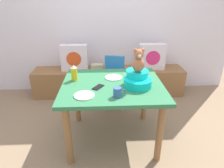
{
  "coord_description": "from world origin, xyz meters",
  "views": [
    {
      "loc": [
        -0.1,
        -1.97,
        1.63
      ],
      "look_at": [
        0.0,
        0.1,
        0.69
      ],
      "focal_mm": 31.3,
      "sensor_mm": 36.0,
      "label": 1
    }
  ],
  "objects_px": {
    "highchair": "(113,75)",
    "dinner_plate_far": "(84,95)",
    "infant_seat_teal": "(137,79)",
    "coffee_mug": "(118,92)",
    "book_stack": "(97,67)",
    "ketchup_bottle": "(74,73)",
    "cell_phone": "(98,87)",
    "pillow_floral_right": "(152,57)",
    "dinner_plate_near": "(114,77)",
    "dining_table": "(112,92)",
    "pillow_floral_left": "(74,58)",
    "teddy_bear": "(139,61)"
  },
  "relations": [
    {
      "from": "book_stack",
      "to": "coffee_mug",
      "type": "bearing_deg",
      "value": -81.03
    },
    {
      "from": "highchair",
      "to": "ketchup_bottle",
      "type": "bearing_deg",
      "value": -125.45
    },
    {
      "from": "cell_phone",
      "to": "dinner_plate_near",
      "type": "bearing_deg",
      "value": -92.83
    },
    {
      "from": "cell_phone",
      "to": "ketchup_bottle",
      "type": "bearing_deg",
      "value": -5.03
    },
    {
      "from": "coffee_mug",
      "to": "cell_phone",
      "type": "height_order",
      "value": "coffee_mug"
    },
    {
      "from": "book_stack",
      "to": "ketchup_bottle",
      "type": "xyz_separation_m",
      "value": [
        -0.22,
        -1.11,
        0.32
      ]
    },
    {
      "from": "book_stack",
      "to": "cell_phone",
      "type": "xyz_separation_m",
      "value": [
        0.05,
        -1.32,
        0.24
      ]
    },
    {
      "from": "dining_table",
      "to": "cell_phone",
      "type": "bearing_deg",
      "value": -149.83
    },
    {
      "from": "pillow_floral_left",
      "to": "teddy_bear",
      "type": "bearing_deg",
      "value": -56.43
    },
    {
      "from": "infant_seat_teal",
      "to": "cell_phone",
      "type": "height_order",
      "value": "infant_seat_teal"
    },
    {
      "from": "dinner_plate_far",
      "to": "book_stack",
      "type": "bearing_deg",
      "value": 86.96
    },
    {
      "from": "pillow_floral_left",
      "to": "highchair",
      "type": "relative_size",
      "value": 0.56
    },
    {
      "from": "pillow_floral_left",
      "to": "pillow_floral_right",
      "type": "relative_size",
      "value": 1.0
    },
    {
      "from": "infant_seat_teal",
      "to": "teddy_bear",
      "type": "height_order",
      "value": "teddy_bear"
    },
    {
      "from": "teddy_bear",
      "to": "coffee_mug",
      "type": "bearing_deg",
      "value": -133.58
    },
    {
      "from": "highchair",
      "to": "teddy_bear",
      "type": "distance_m",
      "value": 1.01
    },
    {
      "from": "book_stack",
      "to": "teddy_bear",
      "type": "xyz_separation_m",
      "value": [
        0.47,
        -1.29,
        0.51
      ]
    },
    {
      "from": "pillow_floral_right",
      "to": "coffee_mug",
      "type": "bearing_deg",
      "value": -114.83
    },
    {
      "from": "dining_table",
      "to": "cell_phone",
      "type": "relative_size",
      "value": 7.7
    },
    {
      "from": "highchair",
      "to": "teddy_bear",
      "type": "height_order",
      "value": "teddy_bear"
    },
    {
      "from": "infant_seat_teal",
      "to": "dinner_plate_far",
      "type": "xyz_separation_m",
      "value": [
        -0.55,
        -0.22,
        -0.07
      ]
    },
    {
      "from": "pillow_floral_right",
      "to": "coffee_mug",
      "type": "xyz_separation_m",
      "value": [
        -0.7,
        -1.51,
        0.11
      ]
    },
    {
      "from": "dining_table",
      "to": "infant_seat_teal",
      "type": "distance_m",
      "value": 0.33
    },
    {
      "from": "dining_table",
      "to": "highchair",
      "type": "relative_size",
      "value": 1.4
    },
    {
      "from": "pillow_floral_left",
      "to": "teddy_bear",
      "type": "xyz_separation_m",
      "value": [
        0.84,
        -1.27,
        0.34
      ]
    },
    {
      "from": "coffee_mug",
      "to": "dinner_plate_far",
      "type": "relative_size",
      "value": 0.6
    },
    {
      "from": "highchair",
      "to": "ketchup_bottle",
      "type": "xyz_separation_m",
      "value": [
        -0.48,
        -0.67,
        0.31
      ]
    },
    {
      "from": "cell_phone",
      "to": "pillow_floral_left",
      "type": "bearing_deg",
      "value": -39.68
    },
    {
      "from": "highchair",
      "to": "dinner_plate_far",
      "type": "height_order",
      "value": "highchair"
    },
    {
      "from": "ketchup_bottle",
      "to": "coffee_mug",
      "type": "relative_size",
      "value": 1.54
    },
    {
      "from": "pillow_floral_right",
      "to": "infant_seat_teal",
      "type": "bearing_deg",
      "value": -110.29
    },
    {
      "from": "infant_seat_teal",
      "to": "coffee_mug",
      "type": "relative_size",
      "value": 2.75
    },
    {
      "from": "dinner_plate_near",
      "to": "dinner_plate_far",
      "type": "distance_m",
      "value": 0.54
    },
    {
      "from": "pillow_floral_right",
      "to": "coffee_mug",
      "type": "distance_m",
      "value": 1.67
    },
    {
      "from": "infant_seat_teal",
      "to": "cell_phone",
      "type": "bearing_deg",
      "value": -176.11
    },
    {
      "from": "infant_seat_teal",
      "to": "book_stack",
      "type": "bearing_deg",
      "value": 110.12
    },
    {
      "from": "dining_table",
      "to": "coffee_mug",
      "type": "distance_m",
      "value": 0.35
    },
    {
      "from": "dinner_plate_near",
      "to": "cell_phone",
      "type": "xyz_separation_m",
      "value": [
        -0.18,
        -0.25,
        -0.0
      ]
    },
    {
      "from": "book_stack",
      "to": "dining_table",
      "type": "height_order",
      "value": "dining_table"
    },
    {
      "from": "pillow_floral_left",
      "to": "infant_seat_teal",
      "type": "bearing_deg",
      "value": -56.42
    },
    {
      "from": "pillow_floral_left",
      "to": "teddy_bear",
      "type": "distance_m",
      "value": 1.56
    },
    {
      "from": "dining_table",
      "to": "ketchup_bottle",
      "type": "distance_m",
      "value": 0.49
    },
    {
      "from": "pillow_floral_left",
      "to": "cell_phone",
      "type": "relative_size",
      "value": 3.06
    },
    {
      "from": "ketchup_bottle",
      "to": "dinner_plate_near",
      "type": "relative_size",
      "value": 0.92
    },
    {
      "from": "pillow_floral_right",
      "to": "highchair",
      "type": "distance_m",
      "value": 0.82
    },
    {
      "from": "dinner_plate_far",
      "to": "cell_phone",
      "type": "bearing_deg",
      "value": 54.78
    },
    {
      "from": "ketchup_bottle",
      "to": "dinner_plate_far",
      "type": "bearing_deg",
      "value": -70.35
    },
    {
      "from": "dinner_plate_far",
      "to": "pillow_floral_right",
      "type": "bearing_deg",
      "value": 55.46
    },
    {
      "from": "highchair",
      "to": "dinner_plate_near",
      "type": "relative_size",
      "value": 3.95
    },
    {
      "from": "pillow_floral_left",
      "to": "dining_table",
      "type": "bearing_deg",
      "value": -64.42
    }
  ]
}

